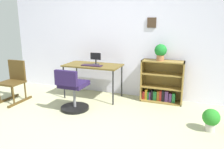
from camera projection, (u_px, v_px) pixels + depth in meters
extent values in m
plane|color=#A9A983|center=(66.00, 138.00, 3.06)|extent=(6.24, 6.24, 0.00)
cube|color=silver|center=(117.00, 40.00, 4.73)|extent=(5.20, 0.10, 2.39)
cube|color=#3F2D20|center=(152.00, 23.00, 4.33)|extent=(0.18, 0.02, 0.20)
cube|color=brown|center=(93.00, 65.00, 4.54)|extent=(1.18, 0.62, 0.03)
cylinder|color=black|center=(64.00, 83.00, 4.57)|extent=(0.03, 0.03, 0.69)
cylinder|color=black|center=(113.00, 88.00, 4.19)|extent=(0.03, 0.03, 0.69)
cylinder|color=black|center=(77.00, 77.00, 5.06)|extent=(0.03, 0.03, 0.69)
cylinder|color=black|center=(122.00, 81.00, 4.68)|extent=(0.03, 0.03, 0.69)
cylinder|color=#262628|center=(96.00, 64.00, 4.56)|extent=(0.15, 0.15, 0.01)
cylinder|color=#262628|center=(96.00, 62.00, 4.55)|extent=(0.03, 0.03, 0.09)
cube|color=black|center=(96.00, 56.00, 4.51)|extent=(0.23, 0.02, 0.14)
cube|color=#291A2F|center=(92.00, 65.00, 4.40)|extent=(0.43, 0.14, 0.02)
cylinder|color=black|center=(75.00, 108.00, 4.05)|extent=(0.52, 0.52, 0.05)
cylinder|color=slate|center=(74.00, 96.00, 4.00)|extent=(0.05, 0.05, 0.40)
cube|color=#231740|center=(74.00, 84.00, 3.94)|extent=(0.44, 0.44, 0.08)
cube|color=#231740|center=(66.00, 78.00, 3.67)|extent=(0.42, 0.07, 0.26)
cube|color=#473416|center=(7.00, 99.00, 4.50)|extent=(0.04, 0.64, 0.04)
cube|color=#473416|center=(20.00, 102.00, 4.37)|extent=(0.04, 0.64, 0.04)
cylinder|color=#473416|center=(13.00, 95.00, 4.18)|extent=(0.03, 0.03, 0.34)
cylinder|color=#473416|center=(12.00, 89.00, 4.60)|extent=(0.03, 0.03, 0.34)
cylinder|color=#473416|center=(25.00, 90.00, 4.47)|extent=(0.03, 0.03, 0.34)
cube|color=#473416|center=(11.00, 83.00, 4.35)|extent=(0.42, 0.40, 0.04)
cube|color=#473416|center=(17.00, 70.00, 4.46)|extent=(0.40, 0.04, 0.41)
cube|color=olive|center=(142.00, 80.00, 4.48)|extent=(0.02, 0.30, 0.85)
cube|color=olive|center=(183.00, 83.00, 4.21)|extent=(0.02, 0.30, 0.85)
cube|color=olive|center=(163.00, 61.00, 4.25)|extent=(0.82, 0.30, 0.02)
cube|color=olive|center=(161.00, 101.00, 4.44)|extent=(0.82, 0.30, 0.02)
cube|color=olive|center=(163.00, 80.00, 4.47)|extent=(0.82, 0.02, 0.85)
cube|color=olive|center=(162.00, 87.00, 4.38)|extent=(0.77, 0.28, 0.02)
cube|color=olive|center=(162.00, 74.00, 4.31)|extent=(0.77, 0.28, 0.02)
cube|color=#B22D28|center=(144.00, 95.00, 4.53)|extent=(0.05, 0.12, 0.16)
cube|color=#B79323|center=(146.00, 94.00, 4.51)|extent=(0.05, 0.12, 0.21)
cube|color=#237238|center=(148.00, 95.00, 4.50)|extent=(0.03, 0.12, 0.16)
cube|color=#593372|center=(150.00, 95.00, 4.49)|extent=(0.03, 0.12, 0.16)
cube|color=black|center=(152.00, 95.00, 4.47)|extent=(0.04, 0.10, 0.20)
cube|color=#237238|center=(155.00, 96.00, 4.45)|extent=(0.07, 0.09, 0.18)
cube|color=#99591E|center=(158.00, 96.00, 4.43)|extent=(0.05, 0.10, 0.20)
cube|color=#B22D28|center=(161.00, 96.00, 4.41)|extent=(0.04, 0.09, 0.20)
cube|color=black|center=(163.00, 96.00, 4.39)|extent=(0.05, 0.11, 0.22)
cube|color=#593372|center=(167.00, 96.00, 4.37)|extent=(0.07, 0.11, 0.21)
cube|color=#593372|center=(170.00, 97.00, 4.35)|extent=(0.05, 0.10, 0.18)
cube|color=#237238|center=(174.00, 98.00, 4.33)|extent=(0.06, 0.11, 0.18)
cylinder|color=#9E6642|center=(160.00, 58.00, 4.23)|extent=(0.14, 0.14, 0.11)
sphere|color=#197328|center=(161.00, 50.00, 4.20)|extent=(0.24, 0.24, 0.24)
cylinder|color=#B7B2A8|center=(210.00, 127.00, 3.23)|extent=(0.14, 0.14, 0.12)
sphere|color=#257C23|center=(211.00, 117.00, 3.19)|extent=(0.25, 0.25, 0.25)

